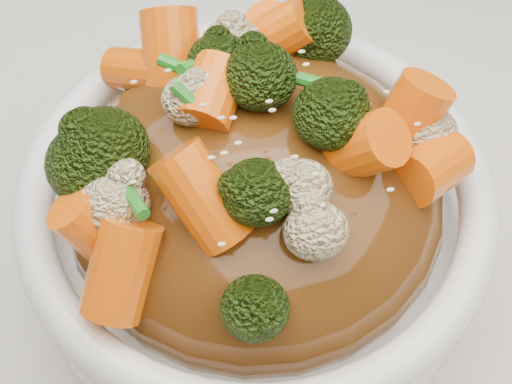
{
  "coord_description": "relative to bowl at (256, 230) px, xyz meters",
  "views": [
    {
      "loc": [
        -0.09,
        -0.23,
        1.15
      ],
      "look_at": [
        -0.04,
        -0.02,
        0.83
      ],
      "focal_mm": 55.0,
      "sensor_mm": 36.0,
      "label": 1
    }
  ],
  "objects": [
    {
      "name": "sesame_seeds",
      "position": [
        -0.0,
        -0.0,
        0.1
      ],
      "size": [
        0.21,
        0.21,
        0.01
      ],
      "primitive_type": null,
      "rotation": [
        0.0,
        0.0,
        -0.31
      ],
      "color": "beige",
      "rests_on": "sauce_base"
    },
    {
      "name": "carrots",
      "position": [
        -0.0,
        -0.0,
        0.1
      ],
      "size": [
        0.23,
        0.23,
        0.05
      ],
      "primitive_type": null,
      "rotation": [
        0.0,
        0.0,
        -0.31
      ],
      "color": "#F56308",
      "rests_on": "sauce_base"
    },
    {
      "name": "broccoli",
      "position": [
        -0.0,
        -0.0,
        0.1
      ],
      "size": [
        0.23,
        0.23,
        0.05
      ],
      "primitive_type": null,
      "rotation": [
        0.0,
        0.0,
        -0.31
      ],
      "color": "black",
      "rests_on": "sauce_base"
    },
    {
      "name": "bowl",
      "position": [
        0.0,
        0.0,
        0.0
      ],
      "size": [
        0.29,
        0.29,
        0.09
      ],
      "primitive_type": null,
      "rotation": [
        0.0,
        0.0,
        -0.31
      ],
      "color": "white",
      "rests_on": "tablecloth"
    },
    {
      "name": "sauce_base",
      "position": [
        -0.0,
        -0.0,
        0.03
      ],
      "size": [
        0.23,
        0.23,
        0.1
      ],
      "primitive_type": "ellipsoid",
      "rotation": [
        0.0,
        0.0,
        -0.31
      ],
      "color": "#502B0D",
      "rests_on": "bowl"
    },
    {
      "name": "cauliflower",
      "position": [
        -0.0,
        -0.0,
        0.1
      ],
      "size": [
        0.23,
        0.23,
        0.04
      ],
      "primitive_type": null,
      "rotation": [
        0.0,
        0.0,
        -0.31
      ],
      "color": "beige",
      "rests_on": "sauce_base"
    },
    {
      "name": "tablecloth",
      "position": [
        0.04,
        0.02,
        -0.07
      ],
      "size": [
        1.2,
        0.8,
        0.04
      ],
      "primitive_type": "cube",
      "color": "silver",
      "rests_on": "dining_table"
    },
    {
      "name": "scallions",
      "position": [
        0.0,
        -0.0,
        0.1
      ],
      "size": [
        0.18,
        0.18,
        0.02
      ],
      "primitive_type": null,
      "rotation": [
        0.0,
        0.0,
        -0.31
      ],
      "color": "#1D761B",
      "rests_on": "sauce_base"
    }
  ]
}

